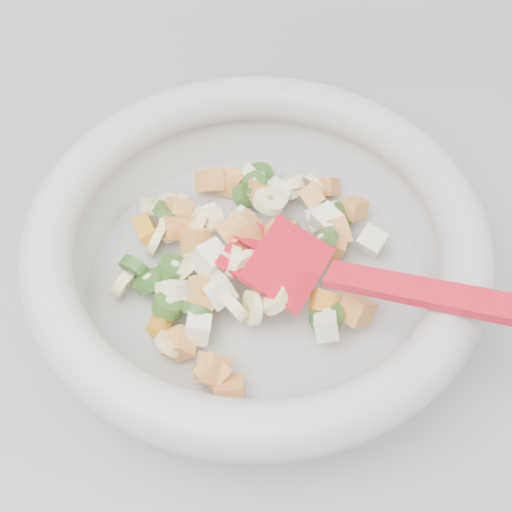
{
  "coord_description": "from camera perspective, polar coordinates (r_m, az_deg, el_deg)",
  "views": [
    {
      "loc": [
        -0.13,
        1.14,
        1.36
      ],
      "look_at": [
        -0.14,
        1.45,
        0.95
      ],
      "focal_mm": 45.0,
      "sensor_mm": 36.0,
      "label": 1
    }
  ],
  "objects": [
    {
      "name": "mixing_bowl",
      "position": [
        0.51,
        0.0,
        0.58
      ],
      "size": [
        0.42,
        0.36,
        0.14
      ],
      "color": "#B8B8B6",
      "rests_on": "counter"
    },
    {
      "name": "counter",
      "position": [
        0.97,
        8.51,
        -18.32
      ],
      "size": [
        2.0,
        0.6,
        0.9
      ],
      "primitive_type": "cube",
      "color": "#98979C",
      "rests_on": "ground"
    }
  ]
}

